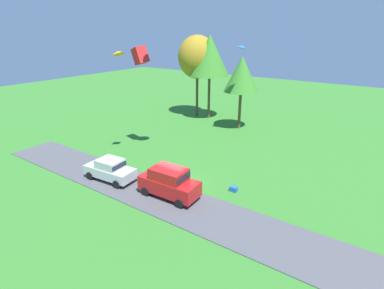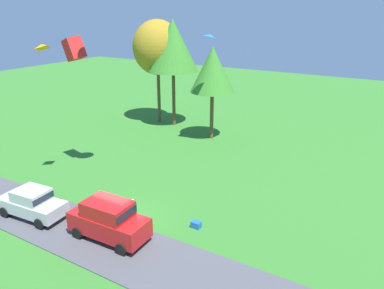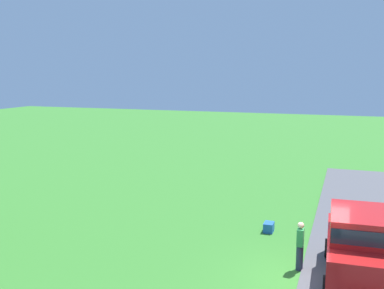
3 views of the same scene
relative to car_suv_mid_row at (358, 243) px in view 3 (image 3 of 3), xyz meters
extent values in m
plane|color=#337528|center=(-0.45, 1.55, -1.30)|extent=(120.00, 120.00, 0.00)
cube|color=#4C4C51|center=(-0.45, -0.45, -1.27)|extent=(36.00, 4.40, 0.06)
cube|color=red|center=(0.00, 0.00, -0.35)|extent=(4.66, 2.06, 1.10)
cube|color=red|center=(0.00, 0.00, 0.62)|extent=(2.66, 1.85, 0.84)
cube|color=#19232D|center=(0.00, 0.00, 0.62)|extent=(2.71, 1.81, 0.46)
cylinder|color=black|center=(-1.59, 0.85, -0.90)|extent=(0.69, 0.26, 0.68)
cylinder|color=black|center=(1.59, -0.85, -0.90)|extent=(0.69, 0.26, 0.68)
cylinder|color=black|center=(1.53, 0.96, -0.90)|extent=(0.69, 0.26, 0.68)
cylinder|color=#2D334C|center=(0.22, 1.84, -0.86)|extent=(0.24, 0.24, 0.88)
cube|color=#2D8E47|center=(0.22, 1.84, -0.12)|extent=(0.36, 0.22, 0.60)
sphere|color=beige|center=(0.22, 1.84, 0.30)|extent=(0.22, 0.22, 0.22)
cube|color=blue|center=(3.61, 3.48, -1.10)|extent=(0.56, 0.40, 0.40)
camera|label=1|loc=(12.61, -15.26, 10.50)|focal=28.00mm
camera|label=2|loc=(13.27, -13.14, 11.05)|focal=35.00mm
camera|label=3|loc=(-14.72, 0.47, 5.42)|focal=42.00mm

